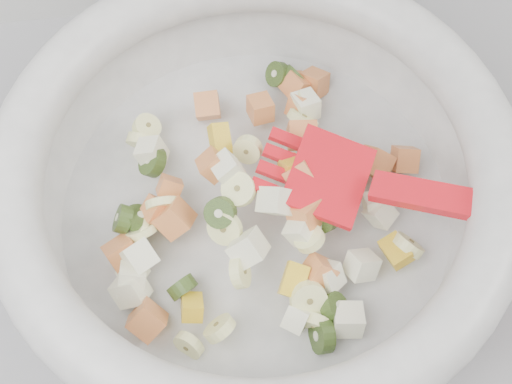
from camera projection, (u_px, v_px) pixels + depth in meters
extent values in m
cylinder|color=silver|center=(256.00, 214.00, 0.65)|extent=(0.33, 0.33, 0.02)
torus|color=silver|center=(256.00, 168.00, 0.58)|extent=(0.40, 0.40, 0.04)
cylinder|color=#FDFFAA|center=(304.00, 103.00, 0.66)|extent=(0.02, 0.03, 0.03)
cylinder|color=#FDFFAA|center=(142.00, 231.00, 0.61)|extent=(0.03, 0.03, 0.03)
cylinder|color=#FDFFAA|center=(220.00, 328.00, 0.57)|extent=(0.03, 0.03, 0.03)
cylinder|color=#FDFFAA|center=(323.00, 182.00, 0.61)|extent=(0.03, 0.02, 0.03)
cylinder|color=#FDFFAA|center=(189.00, 345.00, 0.57)|extent=(0.03, 0.03, 0.03)
cylinder|color=#FDFFAA|center=(147.00, 128.00, 0.65)|extent=(0.03, 0.03, 0.02)
cylinder|color=#FDFFAA|center=(225.00, 228.00, 0.59)|extent=(0.04, 0.03, 0.03)
cylinder|color=#FDFFAA|center=(310.00, 239.00, 0.58)|extent=(0.03, 0.03, 0.02)
cylinder|color=#FDFFAA|center=(303.00, 120.00, 0.65)|extent=(0.03, 0.03, 0.03)
cylinder|color=#FDFFAA|center=(316.00, 322.00, 0.58)|extent=(0.03, 0.02, 0.03)
cylinder|color=#FDFFAA|center=(308.00, 299.00, 0.57)|extent=(0.04, 0.03, 0.03)
cylinder|color=#FDFFAA|center=(239.00, 189.00, 0.59)|extent=(0.03, 0.03, 0.02)
cylinder|color=#FDFFAA|center=(142.00, 142.00, 0.65)|extent=(0.03, 0.03, 0.03)
cylinder|color=#FDFFAA|center=(248.00, 149.00, 0.62)|extent=(0.03, 0.02, 0.03)
cylinder|color=#FDFFAA|center=(240.00, 272.00, 0.58)|extent=(0.02, 0.03, 0.03)
cylinder|color=#FDFFAA|center=(163.00, 204.00, 0.61)|extent=(0.03, 0.01, 0.03)
cylinder|color=#FDFFAA|center=(408.00, 245.00, 0.60)|extent=(0.03, 0.03, 0.03)
cylinder|color=#FDFFAA|center=(301.00, 200.00, 0.60)|extent=(0.03, 0.02, 0.04)
cylinder|color=#FDFFAA|center=(140.00, 233.00, 0.61)|extent=(0.03, 0.03, 0.03)
cube|color=#E87949|center=(305.00, 214.00, 0.59)|extent=(0.03, 0.04, 0.03)
cube|color=#E87949|center=(260.00, 108.00, 0.66)|extent=(0.02, 0.03, 0.02)
cube|color=#E87949|center=(296.00, 86.00, 0.68)|extent=(0.03, 0.03, 0.03)
cube|color=#E87949|center=(301.00, 107.00, 0.66)|extent=(0.03, 0.03, 0.03)
cube|color=#E87949|center=(170.00, 187.00, 0.62)|extent=(0.02, 0.02, 0.03)
cube|color=#E87949|center=(213.00, 165.00, 0.60)|extent=(0.03, 0.03, 0.03)
cube|color=#E87949|center=(375.00, 163.00, 0.64)|extent=(0.03, 0.03, 0.04)
cube|color=#E87949|center=(314.00, 83.00, 0.69)|extent=(0.03, 0.03, 0.03)
cube|color=#E87949|center=(122.00, 254.00, 0.60)|extent=(0.03, 0.04, 0.03)
cube|color=#E87949|center=(320.00, 270.00, 0.58)|extent=(0.03, 0.03, 0.03)
cube|color=#E87949|center=(156.00, 211.00, 0.61)|extent=(0.03, 0.03, 0.03)
cube|color=#E87949|center=(405.00, 159.00, 0.64)|extent=(0.02, 0.03, 0.03)
cube|color=#E87949|center=(302.00, 136.00, 0.63)|extent=(0.02, 0.02, 0.03)
cube|color=#E87949|center=(207.00, 106.00, 0.66)|extent=(0.02, 0.03, 0.03)
cube|color=#E87949|center=(147.00, 320.00, 0.58)|extent=(0.03, 0.04, 0.04)
cube|color=#E87949|center=(301.00, 177.00, 0.60)|extent=(0.03, 0.03, 0.03)
cube|color=#E87949|center=(175.00, 219.00, 0.60)|extent=(0.04, 0.03, 0.04)
cylinder|color=#58822B|center=(322.00, 336.00, 0.58)|extent=(0.02, 0.04, 0.04)
cylinder|color=#58822B|center=(140.00, 219.00, 0.61)|extent=(0.04, 0.03, 0.02)
cylinder|color=#58822B|center=(152.00, 161.00, 0.64)|extent=(0.03, 0.03, 0.03)
cylinder|color=#58822B|center=(182.00, 287.00, 0.59)|extent=(0.03, 0.03, 0.03)
cylinder|color=#58822B|center=(295.00, 78.00, 0.69)|extent=(0.03, 0.03, 0.04)
cylinder|color=#58822B|center=(277.00, 74.00, 0.69)|extent=(0.02, 0.03, 0.03)
cylinder|color=#58822B|center=(220.00, 212.00, 0.59)|extent=(0.03, 0.03, 0.03)
cylinder|color=#58822B|center=(323.00, 216.00, 0.59)|extent=(0.03, 0.04, 0.03)
cylinder|color=#58822B|center=(334.00, 308.00, 0.58)|extent=(0.03, 0.03, 0.03)
cylinder|color=#58822B|center=(123.00, 219.00, 0.61)|extent=(0.02, 0.03, 0.03)
cube|color=white|center=(306.00, 105.00, 0.66)|extent=(0.02, 0.03, 0.02)
cube|color=white|center=(362.00, 265.00, 0.59)|extent=(0.03, 0.03, 0.03)
cube|color=white|center=(139.00, 258.00, 0.59)|extent=(0.03, 0.03, 0.03)
cube|color=white|center=(277.00, 201.00, 0.59)|extent=(0.03, 0.03, 0.04)
cube|color=white|center=(152.00, 153.00, 0.64)|extent=(0.03, 0.03, 0.03)
cube|color=white|center=(376.00, 204.00, 0.62)|extent=(0.02, 0.02, 0.02)
cube|color=white|center=(297.00, 317.00, 0.58)|extent=(0.03, 0.03, 0.03)
cube|color=white|center=(328.00, 169.00, 0.62)|extent=(0.03, 0.03, 0.03)
cube|color=white|center=(302.00, 230.00, 0.59)|extent=(0.03, 0.03, 0.03)
cube|color=white|center=(248.00, 249.00, 0.58)|extent=(0.04, 0.03, 0.04)
cube|color=white|center=(380.00, 213.00, 0.62)|extent=(0.03, 0.03, 0.03)
cube|color=white|center=(348.00, 320.00, 0.58)|extent=(0.03, 0.03, 0.03)
cube|color=white|center=(133.00, 272.00, 0.60)|extent=(0.03, 0.03, 0.03)
cube|color=white|center=(131.00, 290.00, 0.59)|extent=(0.03, 0.03, 0.03)
cube|color=white|center=(132.00, 280.00, 0.59)|extent=(0.02, 0.03, 0.03)
cube|color=white|center=(228.00, 169.00, 0.60)|extent=(0.03, 0.03, 0.03)
cube|color=white|center=(328.00, 277.00, 0.59)|extent=(0.03, 0.03, 0.03)
cube|color=yellow|center=(294.00, 280.00, 0.58)|extent=(0.03, 0.03, 0.02)
cube|color=yellow|center=(192.00, 307.00, 0.58)|extent=(0.02, 0.03, 0.03)
cube|color=yellow|center=(328.00, 176.00, 0.61)|extent=(0.02, 0.03, 0.03)
cube|color=yellow|center=(220.00, 140.00, 0.62)|extent=(0.02, 0.03, 0.02)
cube|color=yellow|center=(292.00, 166.00, 0.60)|extent=(0.02, 0.03, 0.02)
cube|color=yellow|center=(396.00, 251.00, 0.60)|extent=(0.03, 0.03, 0.02)
cube|color=red|center=(329.00, 177.00, 0.59)|extent=(0.08, 0.09, 0.02)
cube|color=red|center=(288.00, 140.00, 0.61)|extent=(0.03, 0.02, 0.01)
cube|color=red|center=(282.00, 156.00, 0.61)|extent=(0.03, 0.02, 0.01)
cube|color=red|center=(275.00, 173.00, 0.60)|extent=(0.03, 0.02, 0.01)
cube|color=red|center=(269.00, 190.00, 0.59)|extent=(0.03, 0.02, 0.01)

